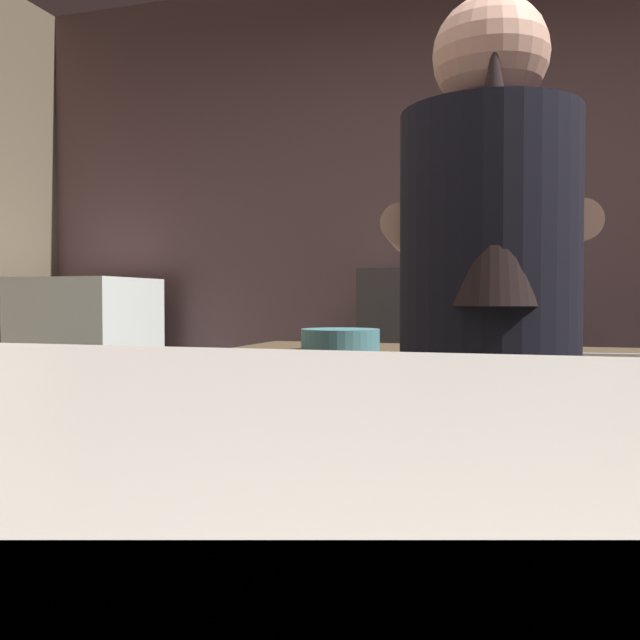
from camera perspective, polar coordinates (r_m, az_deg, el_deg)
name	(u,v)px	position (r m, az deg, el deg)	size (l,w,h in m)	color
wall_back	(511,240)	(3.45, 15.50, 6.34)	(5.20, 0.10, 2.70)	brown
prep_counter	(634,547)	(1.92, 24.46, -16.64)	(2.10, 0.60, 0.93)	#4B3C29
back_shelf	(453,402)	(3.21, 10.95, -6.63)	(0.82, 0.36, 1.21)	#3A3536
mini_fridge	(87,394)	(3.73, -18.64, -5.77)	(0.57, 0.58, 1.18)	white
bartender	(489,360)	(1.37, 13.73, -3.25)	(0.46, 0.53, 1.64)	#302F2E
mixing_bowl	(340,340)	(1.84, 1.69, -1.63)	(0.21, 0.21, 0.06)	teal
chefs_knife	(622,355)	(1.78, 23.61, -2.68)	(0.24, 0.03, 0.01)	silver
bottle_olive_oil	(478,253)	(3.27, 12.86, 5.38)	(0.06, 0.06, 0.19)	#4A7C37
bottle_vinegar	(511,248)	(3.07, 15.43, 5.77)	(0.07, 0.07, 0.21)	#355094
bottle_soy	(501,251)	(3.16, 14.68, 5.50)	(0.06, 0.06, 0.19)	#CBC779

